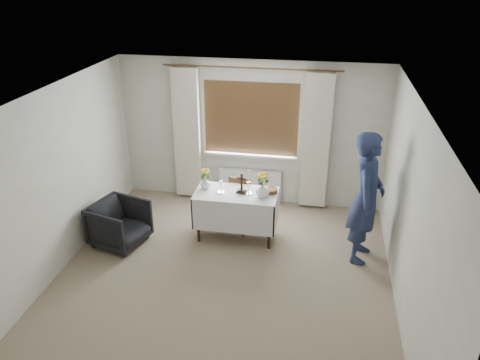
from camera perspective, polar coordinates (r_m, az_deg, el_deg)
name	(u,v)px	position (r m, az deg, el deg)	size (l,w,h in m)	color
ground	(220,284)	(6.40, -2.40, -12.59)	(5.00, 5.00, 0.00)	gray
altar_table	(236,215)	(7.18, -0.46, -4.30)	(1.24, 0.64, 0.76)	white
wooden_chair	(236,206)	(7.35, -0.48, -3.17)	(0.39, 0.39, 0.85)	brown
armchair	(119,224)	(7.27, -14.48, -5.19)	(0.72, 0.74, 0.68)	black
person	(366,198)	(6.66, 15.15, -2.13)	(0.70, 0.46, 1.91)	navy
radiator	(250,186)	(8.27, 1.21, -0.73)	(1.10, 0.10, 0.60)	silver
wooden_cross	(242,183)	(6.94, 0.21, -0.40)	(0.15, 0.11, 0.32)	black
candlestick_left	(221,181)	(6.93, -2.35, -0.07)	(0.11, 0.11, 0.40)	silver
candlestick_right	(248,182)	(6.89, 1.04, -0.19)	(0.11, 0.11, 0.40)	silver
flower_vase_left	(205,183)	(7.13, -4.23, -0.37)	(0.16, 0.16, 0.17)	white
flower_vase_right	(262,190)	(6.86, 2.75, -1.23)	(0.20, 0.20, 0.21)	white
wicker_basket	(272,191)	(7.01, 3.87, -1.31)	(0.18, 0.18, 0.07)	brown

